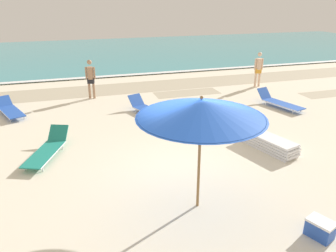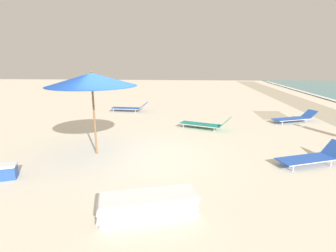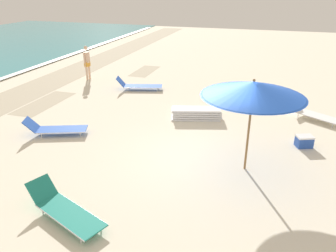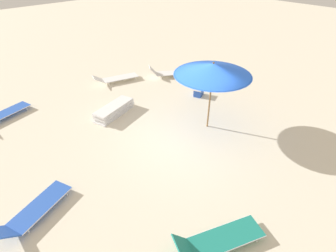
% 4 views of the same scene
% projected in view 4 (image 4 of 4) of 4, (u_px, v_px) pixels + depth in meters
% --- Properties ---
extents(ground_plane, '(60.00, 60.00, 0.16)m').
position_uv_depth(ground_plane, '(184.00, 139.00, 9.49)').
color(ground_plane, beige).
extents(beach_umbrella, '(2.65, 2.65, 2.56)m').
position_uv_depth(beach_umbrella, '(213.00, 69.00, 8.74)').
color(beach_umbrella, olive).
rests_on(beach_umbrella, ground_plane).
extents(lounger_stack, '(1.11, 1.98, 0.41)m').
position_uv_depth(lounger_stack, '(114.00, 110.00, 10.65)').
color(lounger_stack, white).
rests_on(lounger_stack, ground_plane).
extents(sun_lounger_under_umbrella, '(1.60, 2.06, 0.61)m').
position_uv_depth(sun_lounger_under_umbrella, '(168.00, 72.00, 13.78)').
color(sun_lounger_under_umbrella, white).
rests_on(sun_lounger_under_umbrella, ground_plane).
extents(sun_lounger_beside_umbrella, '(1.28, 2.10, 0.59)m').
position_uv_depth(sun_lounger_beside_umbrella, '(33.00, 211.00, 6.56)').
color(sun_lounger_beside_umbrella, blue).
rests_on(sun_lounger_beside_umbrella, ground_plane).
extents(sun_lounger_near_water_left, '(1.37, 2.21, 0.59)m').
position_uv_depth(sun_lounger_near_water_left, '(218.00, 239.00, 5.92)').
color(sun_lounger_near_water_left, '#1E8475').
rests_on(sun_lounger_near_water_left, ground_plane).
extents(sun_lounger_near_water_right, '(1.15, 2.24, 0.61)m').
position_uv_depth(sun_lounger_near_water_right, '(1.00, 114.00, 10.35)').
color(sun_lounger_near_water_right, blue).
rests_on(sun_lounger_near_water_right, ground_plane).
extents(sun_lounger_mid_beach_pair_b, '(1.21, 2.33, 0.47)m').
position_uv_depth(sun_lounger_mid_beach_pair_b, '(116.00, 78.00, 13.24)').
color(sun_lounger_mid_beach_pair_b, white).
rests_on(sun_lounger_mid_beach_pair_b, ground_plane).
extents(cooler_box, '(0.51, 0.59, 0.37)m').
position_uv_depth(cooler_box, '(199.00, 92.00, 12.00)').
color(cooler_box, blue).
rests_on(cooler_box, ground_plane).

